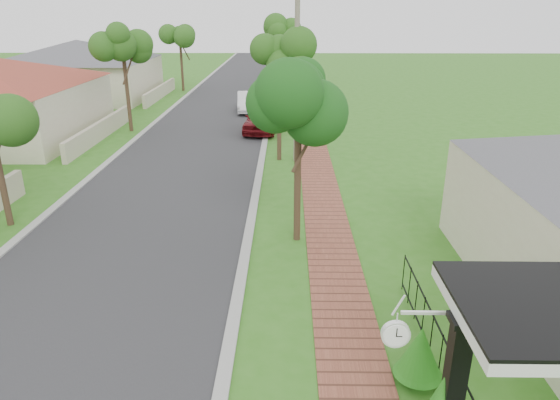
% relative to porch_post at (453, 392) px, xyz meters
% --- Properties ---
extents(ground, '(160.00, 160.00, 0.00)m').
position_rel_porch_post_xyz_m(ground, '(-4.55, 1.00, -1.12)').
color(ground, '#306E1A').
rests_on(ground, ground).
extents(road, '(7.00, 120.00, 0.02)m').
position_rel_porch_post_xyz_m(road, '(-7.55, 21.00, -1.12)').
color(road, '#28282B').
rests_on(road, ground).
extents(kerb_right, '(0.30, 120.00, 0.10)m').
position_rel_porch_post_xyz_m(kerb_right, '(-3.90, 21.00, -1.12)').
color(kerb_right, '#9E9E99').
rests_on(kerb_right, ground).
extents(kerb_left, '(0.30, 120.00, 0.10)m').
position_rel_porch_post_xyz_m(kerb_left, '(-11.20, 21.00, -1.12)').
color(kerb_left, '#9E9E99').
rests_on(kerb_left, ground).
extents(sidewalk, '(1.50, 120.00, 0.03)m').
position_rel_porch_post_xyz_m(sidewalk, '(-1.30, 21.00, -1.12)').
color(sidewalk, '#95523B').
rests_on(sidewalk, ground).
extents(porch_post, '(0.48, 0.48, 2.52)m').
position_rel_porch_post_xyz_m(porch_post, '(0.00, 0.00, 0.00)').
color(porch_post, black).
rests_on(porch_post, ground).
extents(picket_fence, '(0.03, 8.02, 1.00)m').
position_rel_porch_post_xyz_m(picket_fence, '(0.35, 1.00, -0.59)').
color(picket_fence, black).
rests_on(picket_fence, ground).
extents(street_trees, '(10.70, 37.65, 5.89)m').
position_rel_porch_post_xyz_m(street_trees, '(-7.42, 27.84, 3.42)').
color(street_trees, '#382619').
rests_on(street_trees, ground).
extents(far_house_grey, '(15.56, 15.56, 4.60)m').
position_rel_porch_post_xyz_m(far_house_grey, '(-19.52, 35.00, 1.22)').
color(far_house_grey, beige).
rests_on(far_house_grey, ground).
extents(parked_car_red, '(2.35, 4.76, 1.56)m').
position_rel_porch_post_xyz_m(parked_car_red, '(-4.15, 22.96, -0.34)').
color(parked_car_red, maroon).
rests_on(parked_car_red, ground).
extents(parked_car_white, '(1.76, 4.21, 1.36)m').
position_rel_porch_post_xyz_m(parked_car_white, '(-5.48, 29.19, -0.44)').
color(parked_car_white, white).
rests_on(parked_car_white, ground).
extents(near_tree, '(2.01, 2.01, 5.15)m').
position_rel_porch_post_xyz_m(near_tree, '(-2.35, 8.00, 2.98)').
color(near_tree, '#382619').
rests_on(near_tree, ground).
extents(utility_pole, '(1.20, 0.24, 8.78)m').
position_rel_porch_post_xyz_m(utility_pole, '(-2.25, 16.84, 3.33)').
color(utility_pole, gray).
rests_on(utility_pole, ground).
extents(station_clock, '(1.08, 0.13, 0.67)m').
position_rel_porch_post_xyz_m(station_clock, '(-0.87, 0.40, 0.83)').
color(station_clock, white).
rests_on(station_clock, ground).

